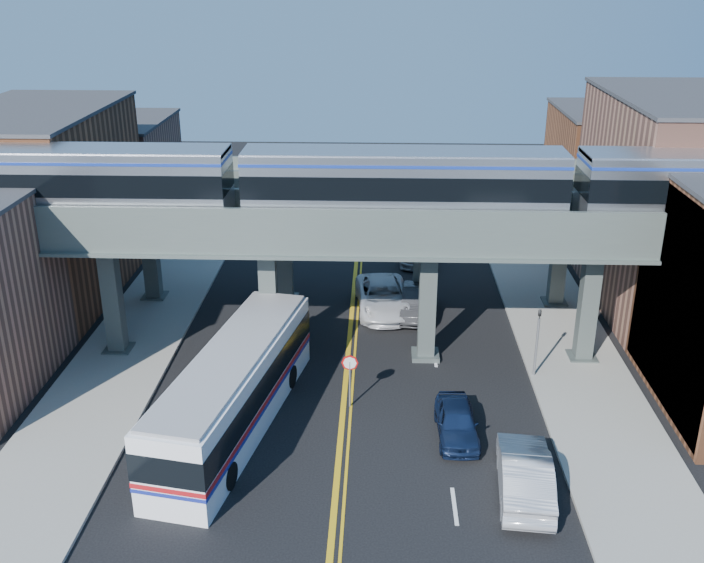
% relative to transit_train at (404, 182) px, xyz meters
% --- Properties ---
extents(ground, '(120.00, 120.00, 0.00)m').
position_rel_transit_train_xyz_m(ground, '(-2.65, -8.00, -9.26)').
color(ground, black).
rests_on(ground, ground).
extents(sidewalk_west, '(5.00, 70.00, 0.16)m').
position_rel_transit_train_xyz_m(sidewalk_west, '(-14.15, 2.00, -9.18)').
color(sidewalk_west, gray).
rests_on(sidewalk_west, ground).
extents(sidewalk_east, '(5.00, 70.00, 0.16)m').
position_rel_transit_train_xyz_m(sidewalk_east, '(8.85, 2.00, -9.18)').
color(sidewalk_east, gray).
rests_on(sidewalk_east, ground).
extents(building_west_b, '(8.00, 14.00, 11.00)m').
position_rel_transit_train_xyz_m(building_west_b, '(-21.15, 8.00, -3.76)').
color(building_west_b, brown).
rests_on(building_west_b, ground).
extents(building_west_c, '(8.00, 10.00, 8.00)m').
position_rel_transit_train_xyz_m(building_west_c, '(-21.15, 21.00, -5.26)').
color(building_west_c, '#8C5A48').
rests_on(building_west_c, ground).
extents(building_east_b, '(8.00, 14.00, 12.00)m').
position_rel_transit_train_xyz_m(building_east_b, '(15.85, 8.00, -3.26)').
color(building_east_b, '#8C5A48').
rests_on(building_east_b, ground).
extents(building_east_c, '(8.00, 10.00, 9.00)m').
position_rel_transit_train_xyz_m(building_east_c, '(15.85, 21.00, -4.76)').
color(building_east_c, brown).
rests_on(building_east_c, ground).
extents(mural_panel, '(0.10, 9.50, 9.50)m').
position_rel_transit_train_xyz_m(mural_panel, '(11.90, -4.00, -4.51)').
color(mural_panel, teal).
rests_on(mural_panel, ground).
extents(elevated_viaduct_near, '(52.00, 3.60, 7.40)m').
position_rel_transit_train_xyz_m(elevated_viaduct_near, '(-2.65, 0.00, -2.79)').
color(elevated_viaduct_near, '#414B49').
rests_on(elevated_viaduct_near, ground).
extents(elevated_viaduct_far, '(52.00, 3.60, 7.40)m').
position_rel_transit_train_xyz_m(elevated_viaduct_far, '(-2.65, 7.00, -2.79)').
color(elevated_viaduct_far, '#414B49').
rests_on(elevated_viaduct_far, ground).
extents(transit_train, '(46.95, 2.94, 3.43)m').
position_rel_transit_train_xyz_m(transit_train, '(0.00, 0.00, 0.00)').
color(transit_train, black).
rests_on(transit_train, elevated_viaduct_near).
extents(stop_sign, '(0.76, 0.09, 2.63)m').
position_rel_transit_train_xyz_m(stop_sign, '(-2.35, -5.00, -7.50)').
color(stop_sign, slate).
rests_on(stop_sign, ground).
extents(traffic_signal, '(0.15, 0.18, 4.10)m').
position_rel_transit_train_xyz_m(traffic_signal, '(6.55, -2.00, -6.96)').
color(traffic_signal, slate).
rests_on(traffic_signal, ground).
extents(transit_bus, '(5.43, 13.72, 3.45)m').
position_rel_transit_train_xyz_m(transit_bus, '(-7.29, -6.76, -7.48)').
color(transit_bus, white).
rests_on(transit_bus, ground).
extents(car_lane_a, '(1.81, 4.28, 1.44)m').
position_rel_transit_train_xyz_m(car_lane_a, '(2.30, -7.28, -8.53)').
color(car_lane_a, '#101D3B').
rests_on(car_lane_a, ground).
extents(car_lane_b, '(2.15, 5.04, 1.62)m').
position_rel_transit_train_xyz_m(car_lane_b, '(1.12, 5.22, -8.45)').
color(car_lane_b, '#313133').
rests_on(car_lane_b, ground).
extents(car_lane_c, '(3.49, 6.52, 1.74)m').
position_rel_transit_train_xyz_m(car_lane_c, '(-0.85, 5.72, -8.38)').
color(car_lane_c, white).
rests_on(car_lane_c, ground).
extents(car_lane_d, '(2.40, 5.75, 1.66)m').
position_rel_transit_train_xyz_m(car_lane_d, '(1.42, 14.57, -8.43)').
color(car_lane_d, silver).
rests_on(car_lane_d, ground).
extents(car_parked_curb, '(2.38, 5.59, 1.79)m').
position_rel_transit_train_xyz_m(car_parked_curb, '(4.54, -11.11, -8.36)').
color(car_parked_curb, '#B7B8BC').
rests_on(car_parked_curb, ground).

